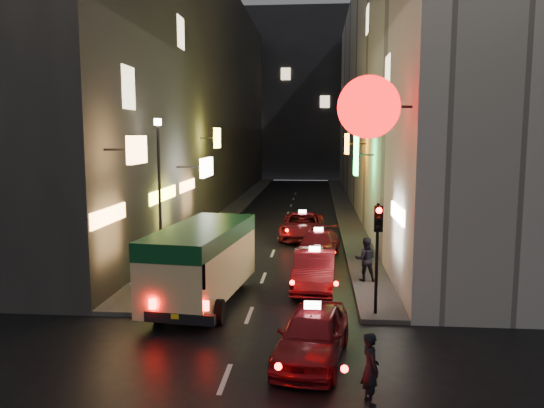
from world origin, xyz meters
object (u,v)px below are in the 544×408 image
(minibus, at_px, (202,255))
(lamp_post, at_px, (159,185))
(traffic_light, at_px, (378,235))
(taxi_near, at_px, (312,330))
(pedestrian_crossing, at_px, (371,363))

(minibus, distance_m, lamp_post, 4.67)
(minibus, bearing_deg, traffic_light, -11.01)
(taxi_near, height_order, lamp_post, lamp_post)
(taxi_near, distance_m, traffic_light, 4.21)
(minibus, bearing_deg, taxi_near, -48.86)
(minibus, relative_size, traffic_light, 1.84)
(taxi_near, xyz_separation_m, lamp_post, (-6.24, 7.74, 2.93))
(taxi_near, bearing_deg, pedestrian_crossing, -59.17)
(taxi_near, relative_size, pedestrian_crossing, 2.95)
(lamp_post, bearing_deg, traffic_light, -28.91)
(lamp_post, bearing_deg, taxi_near, -51.12)
(traffic_light, xyz_separation_m, lamp_post, (-8.20, 4.53, 1.04))
(minibus, xyz_separation_m, taxi_near, (3.78, -4.33, -0.90))
(pedestrian_crossing, distance_m, lamp_post, 12.70)
(pedestrian_crossing, bearing_deg, minibus, 20.66)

